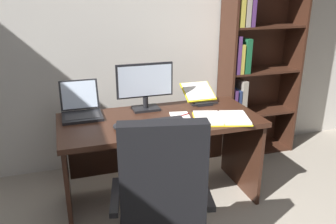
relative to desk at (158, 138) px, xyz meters
The scene contains 12 objects.
wall_back 1.19m from the desk, 91.56° to the left, with size 5.68×0.12×2.85m, color beige.
desk is the anchor object (origin of this frame).
bookshelf 1.41m from the desk, 24.91° to the left, with size 0.81×0.34×2.27m.
office_chair 0.87m from the desk, 104.38° to the right, with size 0.68×0.60×1.07m.
monitor 0.44m from the desk, 110.56° to the left, with size 0.48×0.16×0.39m.
laptop 0.66m from the desk, 163.79° to the left, with size 0.31×0.35×0.26m.
keyboard 0.31m from the desk, 106.04° to the right, with size 0.42×0.15×0.02m, color black.
computer_mouse 0.47m from the desk, 150.37° to the right, with size 0.06×0.10×0.04m, color black.
reading_stand_with_book 0.58m from the desk, 26.68° to the left, with size 0.28×0.30×0.15m.
open_binder 0.56m from the desk, 29.73° to the right, with size 0.49×0.41×0.02m.
notepad 0.29m from the desk, 34.88° to the right, with size 0.15×0.21×0.01m, color white.
pen 0.30m from the desk, 31.74° to the right, with size 0.01×0.01×0.14m, color maroon.
Camera 1 is at (-0.68, -0.95, 1.70)m, focal length 36.35 mm.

